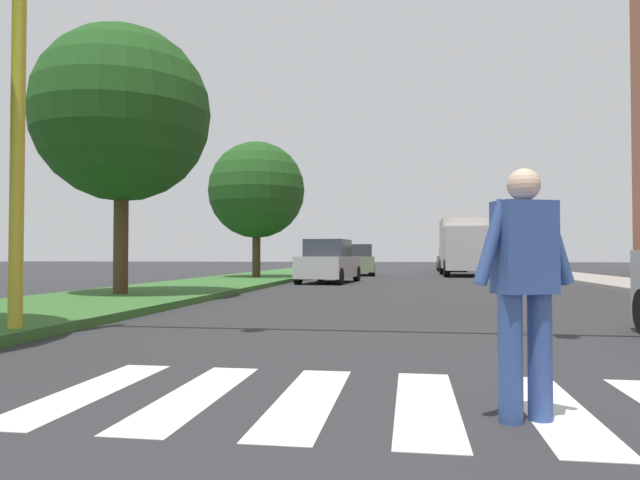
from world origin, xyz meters
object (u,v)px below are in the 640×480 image
tree_mid (122,114)px  sedan_distant (357,261)px  traffic_light_gantry (185,1)px  tree_far (257,190)px  sedan_midblock (329,263)px  sedan_far_horizon (451,260)px  truck_box_delivery (464,246)px  pedestrian_performer (525,281)px

tree_mid → sedan_distant: bearing=77.1°
tree_mid → traffic_light_gantry: tree_mid is taller
tree_far → sedan_midblock: 5.08m
sedan_far_horizon → traffic_light_gantry: bearing=-99.3°
tree_mid → sedan_far_horizon: tree_mid is taller
sedan_midblock → truck_box_delivery: truck_box_delivery is taller
traffic_light_gantry → sedan_far_horizon: traffic_light_gantry is taller
sedan_far_horizon → tree_mid: bearing=-109.9°
sedan_midblock → sedan_far_horizon: bearing=71.3°
traffic_light_gantry → sedan_midblock: size_ratio=1.82×
sedan_midblock → truck_box_delivery: (6.12, 9.17, 0.83)m
traffic_light_gantry → pedestrian_performer: 5.69m
traffic_light_gantry → sedan_distant: 25.51m
sedan_distant → truck_box_delivery: (5.77, 0.21, 0.85)m
tree_far → sedan_far_horizon: 18.85m
tree_far → sedan_distant: (3.85, 7.12, -3.21)m
traffic_light_gantry → pedestrian_performer: traffic_light_gantry is taller
tree_mid → pedestrian_performer: (7.90, -9.57, -3.71)m
traffic_light_gantry → sedan_distant: traffic_light_gantry is taller
traffic_light_gantry → sedan_midblock: 16.68m
traffic_light_gantry → truck_box_delivery: 26.23m
tree_far → traffic_light_gantry: size_ratio=0.74×
sedan_far_horizon → truck_box_delivery: 8.67m
sedan_distant → tree_far: bearing=-118.4°
tree_mid → tree_far: tree_mid is taller
traffic_light_gantry → sedan_far_horizon: 34.73m
pedestrian_performer → sedan_far_horizon: 37.02m
truck_box_delivery → tree_mid: bearing=-118.1°
tree_mid → sedan_distant: tree_mid is taller
tree_mid → sedan_midblock: size_ratio=1.51×
tree_far → truck_box_delivery: 12.31m
traffic_light_gantry → tree_far: bearing=102.2°
sedan_midblock → sedan_far_horizon: (6.02, 17.79, -0.00)m
tree_far → traffic_light_gantry: 18.57m
sedan_distant → truck_box_delivery: bearing=2.1°
sedan_distant → sedan_far_horizon: sedan_far_horizon is taller
traffic_light_gantry → sedan_far_horizon: (5.59, 34.09, -3.53)m
tree_mid → truck_box_delivery: tree_mid is taller
tree_mid → traffic_light_gantry: 7.99m
traffic_light_gantry → sedan_distant: (-0.08, 25.26, -3.54)m
sedan_midblock → truck_box_delivery: 11.05m
tree_mid → truck_box_delivery: bearing=61.9°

